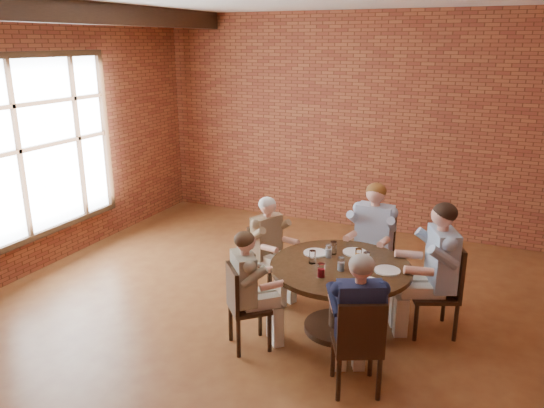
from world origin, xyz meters
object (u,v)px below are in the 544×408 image
at_px(chair_a, 442,285).
at_px(diner_e, 358,323).
at_px(dining_table, 340,285).
at_px(chair_e, 358,343).
at_px(diner_b, 372,240).
at_px(smartphone, 361,282).
at_px(diner_c, 270,249).
at_px(chair_d, 242,304).
at_px(diner_a, 434,269).
at_px(diner_d, 249,291).
at_px(chair_c, 266,257).
at_px(chair_b, 374,251).

distance_m(chair_a, diner_e, 1.43).
relative_size(dining_table, chair_a, 1.48).
relative_size(chair_e, diner_e, 0.71).
distance_m(chair_a, diner_b, 1.07).
xyz_separation_m(chair_a, smartphone, (-0.67, -0.75, 0.23)).
bearing_deg(chair_a, chair_e, -43.92).
height_order(diner_c, chair_d, diner_c).
relative_size(diner_a, diner_d, 1.15).
height_order(diner_b, diner_e, diner_b).
relative_size(chair_d, chair_e, 0.96).
height_order(diner_b, diner_c, diner_b).
bearing_deg(chair_c, chair_b, -37.58).
distance_m(diner_b, chair_d, 1.92).
xyz_separation_m(chair_b, diner_b, (-0.01, -0.09, 0.17)).
bearing_deg(diner_c, chair_a, -67.08).
height_order(chair_a, chair_b, chair_a).
distance_m(chair_a, chair_d, 2.08).
xyz_separation_m(diner_b, diner_c, (-1.07, -0.60, -0.07)).
height_order(diner_b, chair_d, diner_b).
distance_m(chair_d, smartphone, 1.17).
bearing_deg(diner_d, chair_d, 90.00).
relative_size(chair_c, diner_d, 0.72).
relative_size(dining_table, smartphone, 10.11).
relative_size(diner_c, diner_d, 1.01).
height_order(diner_b, chair_c, diner_b).
xyz_separation_m(chair_c, chair_e, (1.52, -1.39, 0.01)).
relative_size(chair_b, chair_c, 1.08).
xyz_separation_m(diner_a, chair_c, (-1.94, 0.04, -0.22)).
bearing_deg(chair_a, diner_a, -90.00).
relative_size(diner_b, diner_d, 1.11).
bearing_deg(chair_b, chair_e, -75.09).
distance_m(diner_d, diner_e, 1.17).
relative_size(diner_a, diner_c, 1.15).
bearing_deg(dining_table, diner_b, 85.44).
height_order(chair_b, chair_e, chair_b).
relative_size(chair_a, diner_b, 0.72).
height_order(diner_b, diner_d, diner_b).
height_order(chair_d, diner_e, diner_e).
xyz_separation_m(diner_d, diner_e, (1.15, -0.22, 0.03)).
distance_m(chair_d, diner_e, 1.23).
bearing_deg(chair_c, diner_e, -109.38).
bearing_deg(diner_c, chair_b, -35.03).
bearing_deg(diner_d, diner_b, -68.21).
bearing_deg(diner_c, diner_a, -68.24).
bearing_deg(chair_e, chair_a, -135.99).
bearing_deg(diner_c, diner_e, -110.10).
bearing_deg(diner_a, diner_b, -151.19).
xyz_separation_m(chair_e, smartphone, (-0.16, 0.64, 0.26)).
height_order(dining_table, chair_a, chair_a).
bearing_deg(chair_a, diner_d, -80.97).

